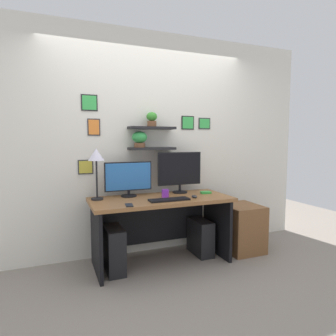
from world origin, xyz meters
TOP-DOWN VIEW (x-y plane):
  - ground_plane at (0.00, 0.00)m, footprint 8.00×8.00m
  - back_wall_assembly at (-0.00, 0.44)m, footprint 4.40×0.24m
  - desk at (0.00, 0.05)m, footprint 1.57×0.68m
  - monitor_left at (-0.32, 0.22)m, footprint 0.54×0.18m
  - monitor_right at (0.32, 0.22)m, footprint 0.56×0.18m
  - keyboard at (0.03, -0.17)m, footprint 0.44×0.14m
  - computer_mouse at (0.34, -0.14)m, footprint 0.06×0.09m
  - desk_lamp at (-0.68, 0.16)m, footprint 0.17×0.17m
  - cell_phone at (-0.43, -0.25)m, footprint 0.09×0.15m
  - coffee_mug at (0.05, -0.00)m, footprint 0.08×0.08m
  - scissors_tray at (0.59, 0.05)m, footprint 0.13×0.09m
  - drawer_cabinet at (1.07, -0.02)m, footprint 0.44×0.50m
  - computer_tower_left at (-0.55, -0.03)m, footprint 0.18×0.40m
  - computer_tower_right at (0.53, 0.07)m, footprint 0.18×0.40m

SIDE VIEW (x-z plane):
  - ground_plane at x=0.00m, z-range 0.00..0.00m
  - computer_tower_right at x=0.53m, z-range 0.00..0.42m
  - computer_tower_left at x=-0.55m, z-range 0.00..0.48m
  - drawer_cabinet at x=1.07m, z-range 0.00..0.58m
  - desk at x=0.00m, z-range 0.16..0.91m
  - cell_phone at x=-0.43m, z-range 0.75..0.76m
  - keyboard at x=0.03m, z-range 0.75..0.77m
  - scissors_tray at x=0.59m, z-range 0.75..0.77m
  - computer_mouse at x=0.34m, z-range 0.75..0.78m
  - coffee_mug at x=0.05m, z-range 0.75..0.84m
  - monitor_left at x=-0.32m, z-range 0.76..1.16m
  - monitor_right at x=0.32m, z-range 0.77..1.27m
  - desk_lamp at x=-0.68m, z-range 0.92..1.47m
  - back_wall_assembly at x=0.00m, z-range 0.00..2.70m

